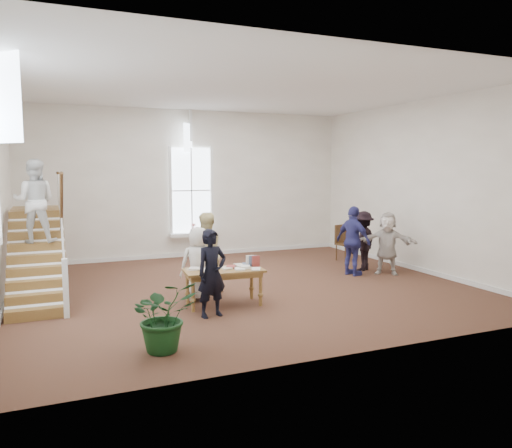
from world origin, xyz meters
name	(u,v)px	position (x,y,z in m)	size (l,w,h in m)	color
ground	(244,287)	(0.00, 0.00, 0.00)	(10.00, 10.00, 0.00)	#44291A
room_shell	(193,244)	(0.00, 4.39, 0.40)	(10.49, 10.00, 10.00)	beige
staircase	(36,222)	(-4.34, 0.75, 1.62)	(1.10, 4.10, 2.92)	brown
library_table	(224,273)	(-0.90, -1.24, 0.65)	(1.61, 0.89, 0.79)	brown
police_officer	(212,273)	(-1.36, -1.89, 0.82)	(0.60, 0.39, 1.63)	black
elderly_woman	(198,263)	(-1.26, -0.64, 0.77)	(0.75, 0.49, 1.54)	silver
person_yellow	(205,253)	(-0.96, -0.14, 0.89)	(0.87, 0.67, 1.78)	beige
woman_cluster_a	(353,241)	(3.06, 0.15, 0.89)	(1.04, 0.43, 1.78)	navy
woman_cluster_b	(363,241)	(3.66, 0.60, 0.80)	(1.03, 0.59, 1.59)	black
woman_cluster_c	(387,243)	(3.96, -0.05, 0.81)	(1.50, 0.48, 1.62)	beige
floor_plant	(164,316)	(-2.56, -3.29, 0.54)	(0.98, 0.85, 1.08)	#113514
side_chair	(343,240)	(3.98, 2.05, 0.60)	(0.54, 0.54, 1.06)	#311C0D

